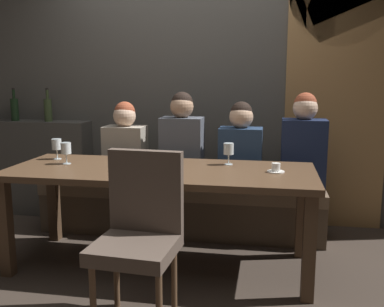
% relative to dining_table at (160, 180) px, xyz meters
% --- Properties ---
extents(ground, '(9.00, 9.00, 0.00)m').
position_rel_dining_table_xyz_m(ground, '(0.00, 0.00, -0.65)').
color(ground, '#382D26').
extents(back_wall_tiled, '(6.00, 0.12, 3.00)m').
position_rel_dining_table_xyz_m(back_wall_tiled, '(0.00, 1.22, 0.85)').
color(back_wall_tiled, '#4C4944').
rests_on(back_wall_tiled, ground).
extents(arched_door, '(0.90, 0.05, 2.55)m').
position_rel_dining_table_xyz_m(arched_door, '(1.35, 1.15, 0.71)').
color(arched_door, olive).
rests_on(arched_door, ground).
extents(back_counter, '(1.10, 0.28, 0.95)m').
position_rel_dining_table_xyz_m(back_counter, '(-1.55, 1.04, -0.18)').
color(back_counter, '#413E3A').
rests_on(back_counter, ground).
extents(dining_table, '(2.20, 0.84, 0.74)m').
position_rel_dining_table_xyz_m(dining_table, '(0.00, 0.00, 0.00)').
color(dining_table, '#493422').
rests_on(dining_table, ground).
extents(banquette_bench, '(2.50, 0.44, 0.45)m').
position_rel_dining_table_xyz_m(banquette_bench, '(0.00, 0.70, -0.42)').
color(banquette_bench, '#4A3C2E').
rests_on(banquette_bench, ground).
extents(chair_near_side, '(0.47, 0.47, 0.98)m').
position_rel_dining_table_xyz_m(chair_near_side, '(0.06, -0.72, -0.09)').
color(chair_near_side, brown).
rests_on(chair_near_side, ground).
extents(diner_redhead, '(0.36, 0.24, 0.72)m').
position_rel_dining_table_xyz_m(diner_redhead, '(-0.50, 0.72, 0.14)').
color(diner_redhead, '#9E9384').
rests_on(diner_redhead, banquette_bench).
extents(diner_bearded, '(0.36, 0.24, 0.81)m').
position_rel_dining_table_xyz_m(diner_bearded, '(0.02, 0.68, 0.18)').
color(diner_bearded, '#4C515B').
rests_on(diner_bearded, banquette_bench).
extents(diner_far_end, '(0.36, 0.24, 0.74)m').
position_rel_dining_table_xyz_m(diner_far_end, '(0.53, 0.67, 0.14)').
color(diner_far_end, navy).
rests_on(diner_far_end, banquette_bench).
extents(diner_near_end, '(0.36, 0.24, 0.81)m').
position_rel_dining_table_xyz_m(diner_near_end, '(1.05, 0.69, 0.18)').
color(diner_near_end, '#192342').
rests_on(diner_near_end, banquette_bench).
extents(wine_bottle_dark_red, '(0.08, 0.08, 0.33)m').
position_rel_dining_table_xyz_m(wine_bottle_dark_red, '(-1.76, 1.02, 0.42)').
color(wine_bottle_dark_red, black).
rests_on(wine_bottle_dark_red, back_counter).
extents(wine_bottle_pale_label, '(0.08, 0.08, 0.33)m').
position_rel_dining_table_xyz_m(wine_bottle_pale_label, '(-1.39, 1.01, 0.42)').
color(wine_bottle_pale_label, '#384728').
rests_on(wine_bottle_pale_label, back_counter).
extents(wine_glass_far_left, '(0.08, 0.08, 0.16)m').
position_rel_dining_table_xyz_m(wine_glass_far_left, '(-0.90, 0.21, 0.20)').
color(wine_glass_far_left, silver).
rests_on(wine_glass_far_left, dining_table).
extents(wine_glass_end_left, '(0.08, 0.08, 0.16)m').
position_rel_dining_table_xyz_m(wine_glass_end_left, '(0.47, 0.23, 0.20)').
color(wine_glass_end_left, silver).
rests_on(wine_glass_end_left, dining_table).
extents(wine_glass_near_right, '(0.08, 0.08, 0.16)m').
position_rel_dining_table_xyz_m(wine_glass_near_right, '(-0.74, 0.04, 0.20)').
color(wine_glass_near_right, silver).
rests_on(wine_glass_near_right, dining_table).
extents(espresso_cup, '(0.12, 0.12, 0.06)m').
position_rel_dining_table_xyz_m(espresso_cup, '(0.82, 0.03, 0.11)').
color(espresso_cup, white).
rests_on(espresso_cup, dining_table).
extents(dessert_plate, '(0.19, 0.19, 0.05)m').
position_rel_dining_table_xyz_m(dessert_plate, '(0.04, -0.27, 0.10)').
color(dessert_plate, white).
rests_on(dessert_plate, dining_table).
extents(folded_napkin, '(0.13, 0.12, 0.01)m').
position_rel_dining_table_xyz_m(folded_napkin, '(-0.20, -0.17, 0.09)').
color(folded_napkin, silver).
rests_on(folded_napkin, dining_table).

